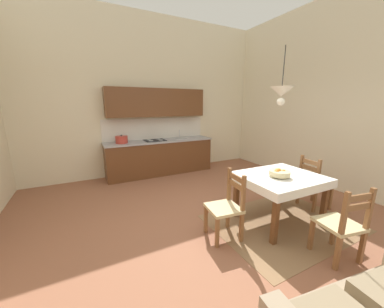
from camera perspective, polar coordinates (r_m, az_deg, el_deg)
The scene contains 11 objects.
ground_plane at distance 3.70m, azimuth 4.19°, elevation -17.11°, with size 6.72×6.38×0.10m, color #935B42.
wall_back at distance 5.91m, azimuth -11.11°, elevation 14.62°, with size 6.72×0.12×3.99m, color beige.
wall_right at distance 5.53m, azimuth 34.11°, elevation 12.83°, with size 0.12×6.38×3.99m, color beige.
area_rug at distance 3.77m, azimuth 22.65°, elevation -16.55°, with size 2.10×1.60×0.01m, color #8D6A48.
kitchen_cabinetry at distance 5.70m, azimuth -8.68°, elevation 3.28°, with size 2.78×0.63×2.20m.
dining_table at distance 3.58m, azimuth 22.29°, elevation -7.32°, with size 1.21×1.03×0.75m.
dining_chair_camera_side at distance 3.14m, azimuth 34.93°, elevation -15.18°, with size 0.49×0.49×0.93m.
dining_chair_tv_side at distance 3.05m, azimuth 9.07°, elevation -13.69°, with size 0.47×0.47×0.93m.
dining_chair_window_side at distance 4.39m, azimuth 29.58°, elevation -6.81°, with size 0.48×0.48×0.93m.
fruit_bowl at distance 3.44m, azimuth 22.17°, elevation -4.69°, with size 0.30×0.30×0.12m.
pendant_lamp at distance 3.41m, azimuth 22.68°, elevation 14.86°, with size 0.32×0.32×0.80m.
Camera 1 is at (-1.70, -2.71, 1.80)m, focal length 20.10 mm.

